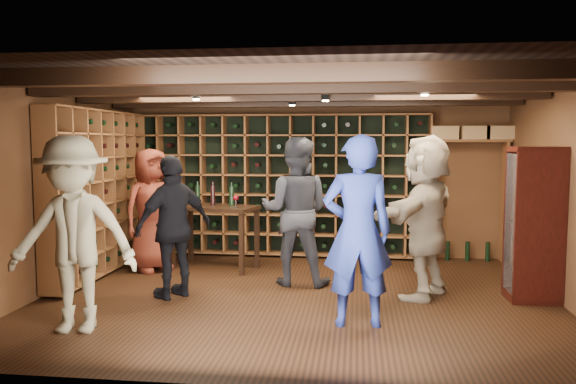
# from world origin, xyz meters

# --- Properties ---
(ground) EXTENTS (6.00, 6.00, 0.00)m
(ground) POSITION_xyz_m (0.00, 0.00, 0.00)
(ground) COLOR black
(ground) RESTS_ON ground
(room_shell) EXTENTS (6.00, 6.00, 6.00)m
(room_shell) POSITION_xyz_m (0.00, 0.05, 2.42)
(room_shell) COLOR brown
(room_shell) RESTS_ON ground
(wine_rack_back) EXTENTS (4.65, 0.30, 2.20)m
(wine_rack_back) POSITION_xyz_m (-0.52, 2.33, 1.15)
(wine_rack_back) COLOR brown
(wine_rack_back) RESTS_ON ground
(wine_rack_left) EXTENTS (0.30, 2.65, 2.20)m
(wine_rack_left) POSITION_xyz_m (-2.83, 0.82, 1.15)
(wine_rack_left) COLOR brown
(wine_rack_left) RESTS_ON ground
(crate_shelf) EXTENTS (1.20, 0.32, 2.07)m
(crate_shelf) POSITION_xyz_m (2.41, 2.32, 1.57)
(crate_shelf) COLOR brown
(crate_shelf) RESTS_ON ground
(display_cabinet) EXTENTS (0.55, 0.50, 1.75)m
(display_cabinet) POSITION_xyz_m (2.71, 0.20, 0.86)
(display_cabinet) COLOR #350E0A
(display_cabinet) RESTS_ON ground
(man_blue_shirt) EXTENTS (0.75, 0.54, 1.90)m
(man_blue_shirt) POSITION_xyz_m (0.70, -0.96, 0.95)
(man_blue_shirt) COLOR navy
(man_blue_shirt) RESTS_ON ground
(man_grey_suit) EXTENTS (0.98, 0.79, 1.89)m
(man_grey_suit) POSITION_xyz_m (-0.09, 0.61, 0.95)
(man_grey_suit) COLOR black
(man_grey_suit) RESTS_ON ground
(guest_red_floral) EXTENTS (0.95, 1.01, 1.74)m
(guest_red_floral) POSITION_xyz_m (-2.19, 1.10, 0.87)
(guest_red_floral) COLOR maroon
(guest_red_floral) RESTS_ON ground
(guest_woman_black) EXTENTS (0.94, 1.02, 1.68)m
(guest_woman_black) POSITION_xyz_m (-1.44, -0.18, 0.84)
(guest_woman_black) COLOR black
(guest_woman_black) RESTS_ON ground
(guest_khaki) EXTENTS (1.30, 0.85, 1.90)m
(guest_khaki) POSITION_xyz_m (-2.01, -1.46, 0.95)
(guest_khaki) COLOR gray
(guest_khaki) RESTS_ON ground
(guest_beige) EXTENTS (1.35, 1.83, 1.92)m
(guest_beige) POSITION_xyz_m (1.50, 0.20, 0.96)
(guest_beige) COLOR tan
(guest_beige) RESTS_ON ground
(tasting_table) EXTENTS (1.32, 0.89, 1.19)m
(tasting_table) POSITION_xyz_m (-1.35, 1.35, 0.80)
(tasting_table) COLOR black
(tasting_table) RESTS_ON ground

